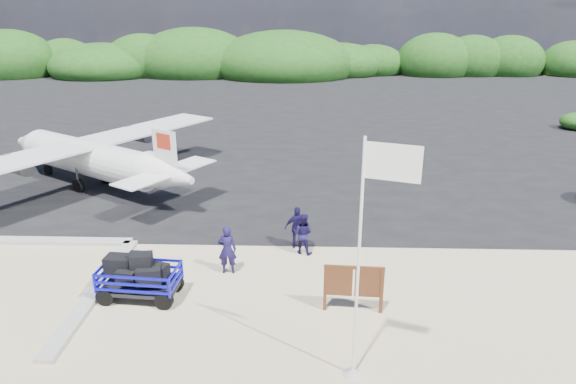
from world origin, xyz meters
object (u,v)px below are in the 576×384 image
Objects in this scene: aircraft_large at (509,145)px; signboard at (352,311)px; crew_b at (303,234)px; crew_c at (298,228)px; crew_a at (227,250)px; flagpole at (353,374)px; baggage_cart at (142,298)px.

signboard is at bearing 90.95° from aircraft_large.
crew_b reaches higher than signboard.
signboard is 4.62m from crew_c.
crew_c reaches higher than crew_b.
crew_b is at bearing -151.95° from crew_a.
flagpole is at bearing 93.75° from aircraft_large.
signboard is 1.15× the size of crew_c.
signboard is 4.70m from crew_a.
flagpole is 6.76m from crew_b.
crew_a is (2.47, 1.70, 0.86)m from baggage_cart.
crew_a reaches higher than baggage_cart.
crew_a is (-3.82, 5.02, 0.86)m from flagpole.
baggage_cart is at bearing 33.28° from crew_c.
crew_a is at bearing 36.22° from crew_c.
baggage_cart is 6.12m from crew_c.
crew_b is 0.10× the size of aircraft_large.
crew_a is at bearing 127.29° from flagpole.
signboard is at bearing 85.35° from flagpole.
flagpole is at bearing -91.20° from signboard.
flagpole is at bearing 97.73° from crew_c.
flagpole reaches higher than aircraft_large.
crew_a is 1.12× the size of crew_b.
crew_c is (2.34, 1.99, -0.05)m from crew_a.
baggage_cart is 3.12m from crew_a.
aircraft_large reaches higher than signboard.
crew_a is (-4.05, 2.22, 0.86)m from signboard.
crew_a is 0.11× the size of aircraft_large.
aircraft_large is (13.56, 15.46, -0.82)m from crew_c.
aircraft_large reaches higher than crew_a.
flagpole is 3.71× the size of crew_c.
baggage_cart is at bearing 53.54° from crew_b.
aircraft_large is at bearing -135.44° from crew_c.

